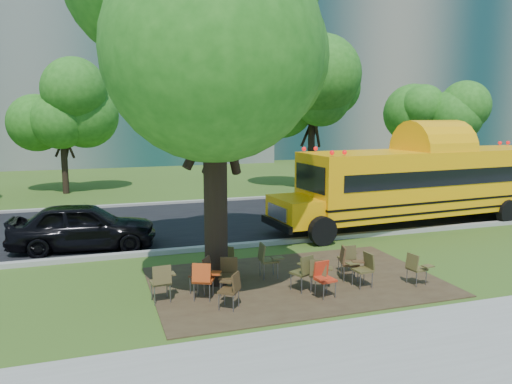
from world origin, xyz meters
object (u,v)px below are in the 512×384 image
object	(u,v)px
chair_4	(319,272)
chair_11	(304,269)
chair_7	(416,266)
chair_2	(231,287)
chair_9	(225,259)
chair_3	(227,272)
chair_8	(202,271)
chair_12	(348,260)
school_bus	(429,182)
chair_1	(204,277)
chair_13	(348,256)
black_car	(83,226)
chair_0	(162,279)
chair_10	(267,257)
main_tree	(213,20)
chair_5	(323,276)
chair_6	(364,266)

from	to	relation	value
chair_4	chair_11	world-z (taller)	chair_11
chair_7	chair_2	bearing A→B (deg)	-98.79
chair_9	chair_3	bearing A→B (deg)	114.65
chair_8	chair_12	world-z (taller)	chair_8
school_bus	chair_8	bearing A→B (deg)	-159.06
chair_11	chair_12	world-z (taller)	chair_11
chair_1	chair_3	xyz separation A→B (m)	(0.59, 0.23, -0.02)
chair_12	chair_13	bearing A→B (deg)	166.94
chair_13	black_car	bearing A→B (deg)	145.42
chair_0	chair_4	xyz separation A→B (m)	(3.53, -0.52, -0.03)
chair_2	chair_8	xyz separation A→B (m)	(-0.37, 1.16, 0.03)
chair_10	chair_9	bearing A→B (deg)	-112.36
chair_4	chair_7	distance (m)	2.44
main_tree	chair_3	bearing A→B (deg)	-84.56
school_bus	chair_10	bearing A→B (deg)	-157.01
chair_0	chair_4	size ratio (longest dim) A/B	1.06
chair_7	chair_11	size ratio (longest dim) A/B	0.90
school_bus	chair_0	world-z (taller)	school_bus
chair_5	chair_4	bearing A→B (deg)	-106.85
chair_5	chair_11	bearing A→B (deg)	-69.34
chair_1	black_car	distance (m)	5.91
chair_8	chair_13	bearing A→B (deg)	-53.07
chair_3	chair_4	size ratio (longest dim) A/B	1.04
chair_8	chair_9	world-z (taller)	chair_8
chair_3	chair_13	size ratio (longest dim) A/B	1.11
chair_4	chair_12	size ratio (longest dim) A/B	0.94
chair_2	chair_13	world-z (taller)	chair_2
chair_12	black_car	distance (m)	8.08
chair_10	chair_11	world-z (taller)	chair_10
chair_0	chair_13	bearing A→B (deg)	1.93
chair_3	chair_7	size ratio (longest dim) A/B	1.07
chair_5	chair_10	size ratio (longest dim) A/B	0.90
school_bus	chair_2	distance (m)	10.88
chair_8	chair_9	xyz separation A→B (m)	(0.78, 0.93, -0.05)
chair_11	chair_9	bearing A→B (deg)	109.74
school_bus	chair_4	xyz separation A→B (m)	(-7.01, -5.37, -1.10)
school_bus	chair_11	xyz separation A→B (m)	(-7.31, -5.20, -1.07)
chair_6	chair_1	bearing A→B (deg)	80.87
chair_4	chair_10	world-z (taller)	chair_10
chair_10	chair_12	size ratio (longest dim) A/B	1.04
chair_3	black_car	bearing A→B (deg)	-37.64
chair_5	chair_10	distance (m)	1.78
chair_0	chair_11	xyz separation A→B (m)	(3.22, -0.36, 0.00)
school_bus	chair_7	world-z (taller)	school_bus
chair_9	chair_11	distance (m)	2.17
chair_6	chair_9	distance (m)	3.44
chair_8	chair_11	xyz separation A→B (m)	(2.26, -0.66, 0.00)
chair_4	chair_13	size ratio (longest dim) A/B	1.07
chair_1	chair_0	bearing A→B (deg)	-166.23
chair_6	chair_11	world-z (taller)	chair_11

